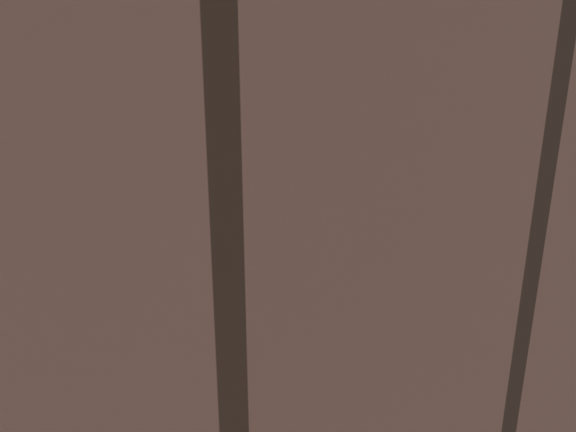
# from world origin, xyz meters

# --- Properties ---
(ground) EXTENTS (120.00, 120.00, 0.00)m
(ground) POSITION_xyz_m (0.00, 0.00, 0.00)
(ground) COLOR black
(ground) RESTS_ON ground
(sidewalk_ne) EXTENTS (30.00, 30.00, 0.15)m
(sidewalk_ne) POSITION_xyz_m (21.00, 21.00, 0.07)
(sidewalk_ne) COLOR gray
(sidewalk_ne) RESTS_ON ground
(building_ne) EXTENTS (25.00, 16.00, 12.00)m
(building_ne) POSITION_xyz_m (20.50, 16.00, 6.00)
(building_ne) COLOR #3F120F
(building_ne) RESTS_ON ground
(tree_near) EXTENTS (2.69, 2.69, 4.49)m
(tree_near) POSITION_xyz_m (7.56, 9.98, 3.16)
(tree_near) COLOR black
(tree_near) RESTS_ON ground
(tree_far) EXTENTS (2.43, 2.43, 4.07)m
(tree_far) POSITION_xyz_m (7.56, 15.98, 2.87)
(tree_far) COLOR black
(tree_far) RESTS_ON ground
(signal_pole) EXTENTS (1.29, 1.24, 4.60)m
(signal_pole) POSITION_xyz_m (-6.72, -6.68, 2.86)
(signal_pole) COLOR black
(signal_pole) RESTS_ON ground
(box_truck) EXTENTS (7.42, 2.69, 3.30)m
(box_truck) POSITION_xyz_m (13.07, -3.41, 1.72)
(box_truck) COLOR white
(box_truck) RESTS_ON ground
(traffic_cone) EXTENTS (0.40, 0.40, 0.71)m
(traffic_cone) POSITION_xyz_m (-5.70, -4.53, 0.34)
(traffic_cone) COLOR orange
(traffic_cone) RESTS_ON ground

